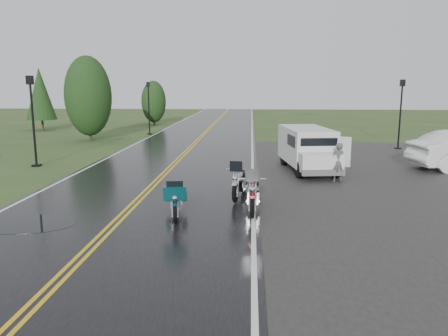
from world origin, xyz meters
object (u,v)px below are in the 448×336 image
motorcycle_silver (235,184)px  lamp_post_far_right (400,114)px  lamp_post_near_left (33,121)px  van_white (300,155)px  motorcycle_teal (175,205)px  lamp_post_far_left (149,108)px  motorcycle_red (252,197)px  person_at_van (338,163)px

motorcycle_silver → lamp_post_far_right: 16.22m
motorcycle_silver → lamp_post_near_left: bearing=156.3°
motorcycle_silver → van_white: size_ratio=0.45×
motorcycle_silver → motorcycle_teal: bearing=-115.5°
motorcycle_teal → lamp_post_far_left: 23.36m
lamp_post_near_left → lamp_post_far_left: lamp_post_near_left is taller
motorcycle_silver → lamp_post_far_left: size_ratio=0.54×
motorcycle_red → lamp_post_far_left: 23.41m
motorcycle_red → lamp_post_far_right: bearing=60.9°
lamp_post_near_left → motorcycle_red: bearing=-37.6°
motorcycle_teal → motorcycle_red: bearing=8.1°
motorcycle_silver → person_at_van: person_at_van is taller
lamp_post_far_left → motorcycle_teal: bearing=-75.2°
lamp_post_near_left → lamp_post_far_right: 20.27m
motorcycle_silver → lamp_post_near_left: lamp_post_near_left is taller
van_white → motorcycle_red: bearing=-116.5°
motorcycle_red → person_at_van: 6.23m
motorcycle_teal → motorcycle_silver: size_ratio=0.89×
motorcycle_red → van_white: (1.95, 5.77, 0.28)m
person_at_van → lamp_post_far_left: (-11.41, 16.70, 1.29)m
motorcycle_red → motorcycle_teal: (-2.10, -0.61, -0.11)m
motorcycle_red → person_at_van: (3.37, 5.24, 0.08)m
van_white → person_at_van: bearing=-28.4°
motorcycle_teal → lamp_post_far_left: size_ratio=0.48×
person_at_van → lamp_post_far_left: size_ratio=0.37×
motorcycle_silver → van_white: bearing=67.7°
person_at_van → motorcycle_teal: bearing=27.7°
motorcycle_red → person_at_van: size_ratio=1.52×
van_white → motorcycle_silver: bearing=-129.1°
motorcycle_red → person_at_van: bearing=58.9°
van_white → person_at_van: 1.53m
person_at_van → lamp_post_far_right: size_ratio=0.37×
lamp_post_far_right → person_at_van: bearing=-119.7°
lamp_post_far_left → lamp_post_far_right: bearing=-22.9°
person_at_van → lamp_post_far_right: lamp_post_far_right is taller
lamp_post_near_left → lamp_post_far_right: size_ratio=1.02×
person_at_van → motorcycle_red: bearing=38.0°
motorcycle_red → motorcycle_silver: motorcycle_red is taller
motorcycle_silver → motorcycle_red: bearing=-63.0°
motorcycle_silver → lamp_post_far_right: bearing=63.5°
motorcycle_silver → lamp_post_far_left: 21.67m
lamp_post_near_left → lamp_post_far_right: bearing=20.1°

